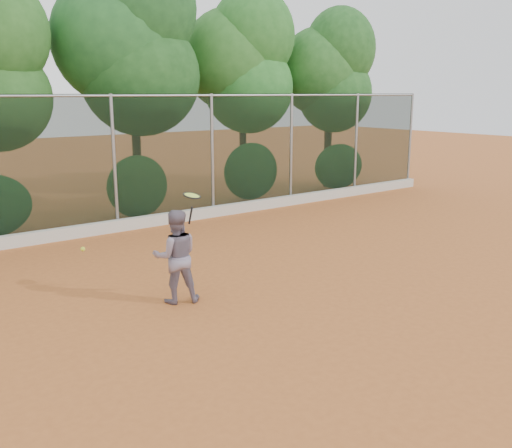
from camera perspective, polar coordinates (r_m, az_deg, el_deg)
ground at (r=9.73m, az=3.62°, el=-8.25°), size 80.00×80.00×0.00m
concrete_curb at (r=15.27m, az=-13.38°, el=-0.12°), size 24.00×0.20×0.30m
tennis_player at (r=9.79m, az=-8.02°, el=-3.23°), size 0.96×0.86×1.62m
chainlink_fence at (r=15.15m, az=-14.00°, el=6.31°), size 24.09×0.09×3.50m
foliage_backdrop at (r=16.73m, az=-19.10°, el=15.32°), size 23.70×3.63×7.55m
tennis_racket at (r=9.66m, az=-6.44°, el=2.62°), size 0.40×0.40×0.55m
tennis_ball_in_flight at (r=8.87m, az=-16.93°, el=-2.42°), size 0.07×0.07×0.07m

